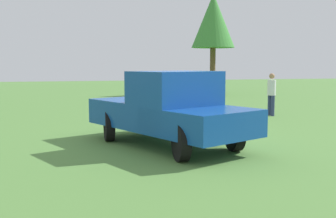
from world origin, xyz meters
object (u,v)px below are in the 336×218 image
Objects in this scene: tree_back_right at (213,21)px; traffic_cone at (171,110)px; person_bystander at (271,92)px; pickup_truck at (171,108)px.

traffic_cone is (11.22, -5.94, -4.56)m from tree_back_right.
person_bystander is at bearing -9.90° from tree_back_right.
person_bystander is at bearing -72.27° from pickup_truck.
tree_back_right is (-16.39, 7.34, 3.90)m from pickup_truck.
tree_back_right reaches higher than person_bystander.
tree_back_right is at bearing -108.87° from person_bystander.
pickup_truck is 8.82× the size of traffic_cone.
pickup_truck is at bearing 32.88° from person_bystander.
pickup_truck reaches higher than traffic_cone.
traffic_cone is at bearing -39.23° from pickup_truck.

